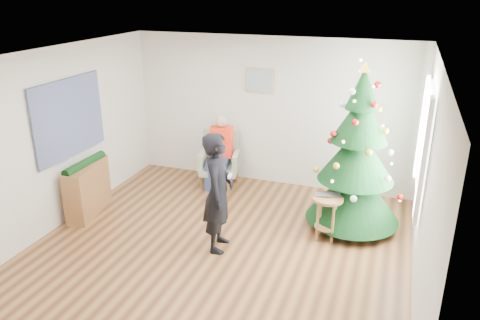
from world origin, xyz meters
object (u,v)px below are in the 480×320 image
at_px(console, 88,189).
at_px(stool, 326,218).
at_px(armchair, 220,166).
at_px(standing_man, 218,193).
at_px(christmas_tree, 357,157).

bearing_deg(console, stool, -4.21).
xyz_separation_m(armchair, console, (-1.54, -1.72, 0.05)).
height_order(standing_man, console, standing_man).
height_order(stool, console, console).
relative_size(stool, armchair, 0.67).
xyz_separation_m(christmas_tree, standing_man, (-1.64, -1.21, -0.28)).
bearing_deg(christmas_tree, stool, -120.87).
bearing_deg(standing_man, stool, -71.46).
bearing_deg(console, armchair, 37.35).
bearing_deg(console, standing_man, -17.98).
distance_m(standing_man, console, 2.37).
bearing_deg(armchair, christmas_tree, -30.64).
distance_m(christmas_tree, standing_man, 2.06).
bearing_deg(standing_man, console, 73.28).
relative_size(christmas_tree, standing_man, 1.49).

